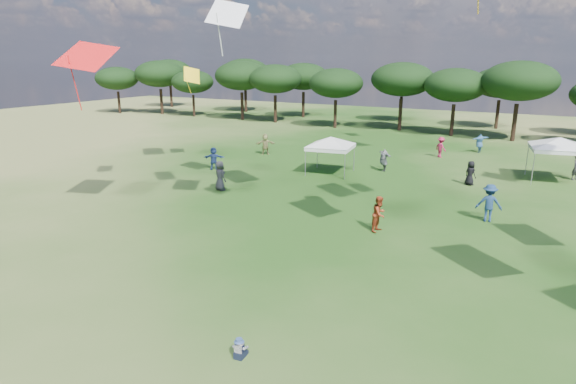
# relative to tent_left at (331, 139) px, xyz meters

# --- Properties ---
(tree_line) EXTENTS (108.78, 17.63, 7.77)m
(tree_line) POSITION_rel_tent_left_xyz_m (8.99, 24.22, 2.98)
(tree_line) COLOR black
(tree_line) RESTS_ON ground
(tent_left) EXTENTS (5.82, 5.82, 2.87)m
(tent_left) POSITION_rel_tent_left_xyz_m (0.00, 0.00, 0.00)
(tent_left) COLOR gray
(tent_left) RESTS_ON ground
(tent_right) EXTENTS (6.52, 6.52, 3.20)m
(tent_right) POSITION_rel_tent_left_xyz_m (13.72, 4.92, 0.34)
(tent_right) COLOR gray
(tent_right) RESTS_ON ground
(toddler) EXTENTS (0.41, 0.44, 0.58)m
(toddler) POSITION_rel_tent_left_xyz_m (6.74, -20.78, -2.18)
(toddler) COLOR black
(toddler) RESTS_ON ground
(festival_crowd) EXTENTS (28.75, 24.11, 1.90)m
(festival_crowd) POSITION_rel_tent_left_xyz_m (4.91, 1.37, -1.59)
(festival_crowd) COLOR navy
(festival_crowd) RESTS_ON ground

